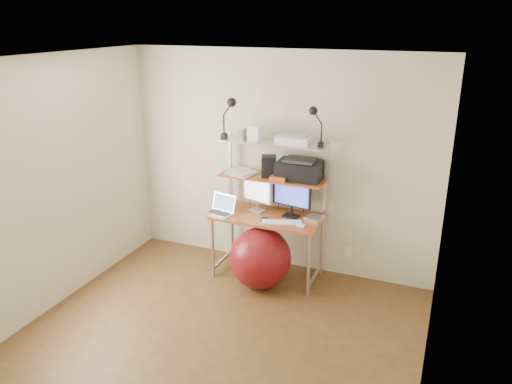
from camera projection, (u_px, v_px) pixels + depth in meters
room at (205, 219)px, 4.08m from camera, size 3.60×3.60×3.60m
computer_desk at (270, 195)px, 5.49m from camera, size 1.20×0.60×1.57m
wall_outlet at (348, 252)px, 5.65m from camera, size 0.08×0.01×0.12m
monitor_silver at (257, 192)px, 5.57m from camera, size 0.37×0.17×0.42m
monitor_black at (292, 196)px, 5.41m from camera, size 0.46×0.16×0.46m
laptop at (222, 209)px, 5.56m from camera, size 0.34×0.30×0.26m
keyboard at (282, 222)px, 5.31m from camera, size 0.44×0.25×0.01m
mouse at (301, 225)px, 5.22m from camera, size 0.09×0.07×0.02m
mac_mini at (315, 218)px, 5.40m from camera, size 0.22×0.22×0.03m
phone at (264, 219)px, 5.39m from camera, size 0.09×0.13×0.01m
printer at (300, 169)px, 5.37m from camera, size 0.49×0.34×0.23m
nas_cube at (269, 166)px, 5.46m from camera, size 0.20×0.20×0.23m
red_box at (279, 178)px, 5.35m from camera, size 0.18×0.12×0.05m
scanner at (294, 140)px, 5.23m from camera, size 0.36×0.24×0.09m
box_white at (255, 133)px, 5.37m from camera, size 0.14×0.12×0.15m
box_grey at (250, 133)px, 5.47m from camera, size 0.13×0.13×0.10m
clip_lamp_left at (230, 109)px, 5.32m from camera, size 0.18×0.10×0.45m
clip_lamp_right at (315, 117)px, 5.04m from camera, size 0.16×0.09×0.41m
exercise_ball at (260, 258)px, 5.41m from camera, size 0.68×0.68×0.68m
paper_stack at (240, 172)px, 5.61m from camera, size 0.41×0.39×0.02m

